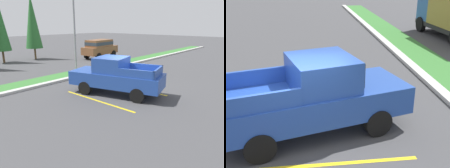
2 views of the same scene
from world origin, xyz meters
The scene contains 10 objects.
ground_plane centered at (0.00, 0.00, 0.00)m, with size 120.00×120.00×0.00m, color #424244.
parking_line_near centered at (-2.43, 0.31, 0.00)m, with size 0.12×4.80×0.01m, color yellow.
parking_line_far centered at (0.67, 0.31, 0.00)m, with size 0.12×4.80×0.01m, color yellow.
curb_strip centered at (0.00, 5.00, 0.07)m, with size 56.00×0.40×0.15m, color #B2B2AD.
grass_median centered at (0.00, 6.10, 0.03)m, with size 56.00×1.80×0.06m, color #387533.
pickup_truck_main centered at (-0.89, 0.36, 1.04)m, with size 3.21×5.53×2.10m.
suv_distant centered at (8.11, 10.17, 1.24)m, with size 4.74×2.25×2.10m.
street_light centered at (0.91, 5.74, 3.88)m, with size 0.24×1.49×6.66m.
cypress_tree_rightmost centered at (2.73, 15.08, 4.08)m, with size 1.80×1.80×6.94m.
traffic_cone centered at (1.88, -0.34, 0.29)m, with size 0.36×0.36×0.60m.
Camera 1 is at (-9.93, -7.11, 3.91)m, focal length 34.30 mm.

